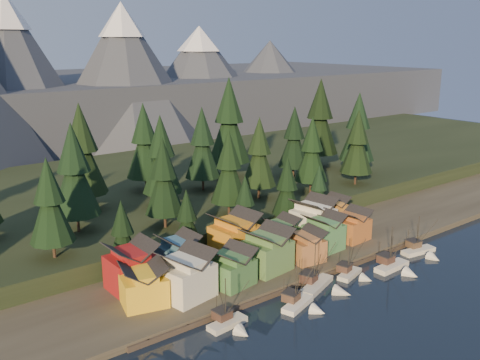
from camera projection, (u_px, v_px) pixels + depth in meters
ground at (355, 314)px, 101.57m from camera, size 500.00×500.00×0.00m
shore_strip at (229, 248)px, 131.93m from camera, size 400.00×50.00×1.50m
hillside at (135, 194)px, 169.53m from camera, size 420.00×100.00×6.00m
dock at (295, 282)px, 114.04m from camera, size 80.00×4.00×1.00m
mountain_ridge at (5, 92)px, 255.53m from camera, size 560.00×190.00×90.00m
boat_1 at (231, 318)px, 96.32m from camera, size 8.13×8.74×10.40m
boat_2 at (302, 298)px, 103.45m from camera, size 8.84×9.36×10.48m
boat_3 at (322, 280)px, 111.26m from camera, size 11.18×11.55×11.36m
boat_4 at (353, 269)px, 117.00m from camera, size 7.87×8.39×9.80m
boat_5 at (396, 262)px, 120.38m from camera, size 9.63×10.44×11.25m
boat_6 at (422, 247)px, 129.47m from camera, size 9.62×10.23×10.43m
house_front_0 at (144, 283)px, 101.35m from camera, size 9.89×9.56×8.23m
house_front_1 at (186, 273)px, 104.06m from camera, size 10.84×10.54×9.69m
house_front_2 at (231, 266)px, 109.70m from camera, size 9.38×9.43×7.94m
house_front_3 at (267, 248)px, 116.59m from camera, size 10.33×9.95×9.53m
house_front_4 at (305, 244)px, 121.98m from camera, size 8.05×8.55×7.32m
house_front_5 at (324, 231)px, 127.96m from camera, size 8.77×8.04×8.88m
house_front_6 at (352, 224)px, 134.63m from camera, size 8.26×7.86×7.85m
house_back_0 at (131, 265)px, 107.59m from camera, size 9.16×8.80×9.84m
house_back_1 at (179, 253)px, 115.22m from camera, size 7.89×7.99×8.69m
house_back_2 at (235, 234)px, 123.84m from camera, size 10.57×9.83×10.48m
house_back_3 at (280, 232)px, 128.97m from camera, size 7.98×7.17×7.82m
house_back_4 at (313, 217)px, 135.70m from camera, size 10.64×10.31×10.33m
house_back_5 at (331, 211)px, 143.85m from camera, size 7.58×7.67×8.46m
tree_hill_2 at (50, 204)px, 109.93m from camera, size 9.35×9.35×21.77m
tree_hill_3 at (74, 173)px, 124.37m from camera, size 11.37×11.37×26.50m
tree_hill_4 at (82, 152)px, 140.21m from camera, size 12.47×12.47×29.05m
tree_hill_5 at (164, 179)px, 127.97m from camera, size 9.63×9.63×22.43m
tree_hill_6 at (161, 157)px, 143.74m from camera, size 10.94×10.94×25.48m
tree_hill_7 at (229, 169)px, 137.07m from camera, size 9.77×9.77×22.76m
tree_hill_8 at (202, 145)px, 159.76m from camera, size 10.96×10.96×25.52m
tree_hill_9 at (259, 154)px, 151.77m from camera, size 10.19×10.19×23.74m
tree_hill_10 at (229, 123)px, 174.29m from camera, size 14.23×14.23×33.14m
tree_hill_11 at (312, 152)px, 157.53m from camera, size 9.89×9.89×23.05m
tree_hill_12 at (294, 139)px, 174.38m from camera, size 10.25×10.25×23.87m
tree_hill_13 at (357, 144)px, 166.56m from camera, size 10.25×10.25×23.87m
tree_hill_14 at (320, 119)px, 188.56m from camera, size 13.55×13.55×31.57m
tree_hill_15 at (144, 143)px, 158.92m from camera, size 11.49×11.49×26.77m
tree_hill_17 at (358, 129)px, 180.78m from camera, size 11.88×11.88×27.68m
tree_shore_0 at (123, 235)px, 112.78m from camera, size 7.24×7.24×16.86m
tree_shore_1 at (187, 220)px, 122.32m from camera, size 7.06×7.06×16.46m
tree_shore_2 at (245, 205)px, 132.31m from camera, size 7.34×7.34×17.09m
tree_shore_3 at (287, 190)px, 140.22m from camera, size 8.55×8.55×19.93m
tree_shore_4 at (319, 191)px, 147.92m from camera, size 6.76×6.76×15.75m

